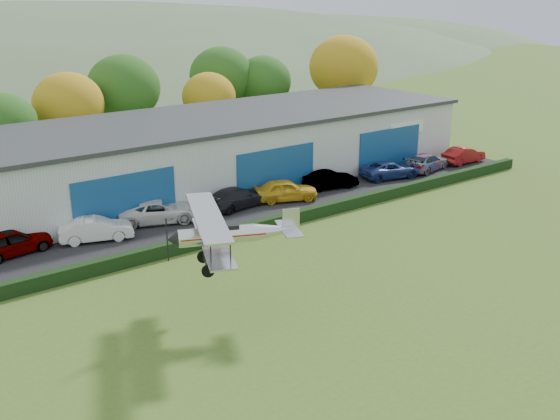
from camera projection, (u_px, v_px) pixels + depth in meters
ground at (474, 331)px, 29.21m from camera, size 300.00×300.00×0.00m
apron at (262, 203)px, 46.84m from camera, size 48.00×9.00×0.05m
hedge at (303, 215)px, 43.08m from camera, size 46.00×0.60×0.80m
hangar at (232, 146)px, 52.42m from camera, size 40.60×12.60×5.30m
tree_belt at (118, 95)px, 58.72m from camera, size 75.70×13.22×10.12m
car_0 at (11, 242)px, 37.29m from camera, size 4.87×2.59×1.58m
car_1 at (96, 229)px, 39.49m from camera, size 4.68×2.82×1.46m
car_2 at (159, 211)px, 42.65m from camera, size 5.91×4.21×1.50m
car_3 at (237, 198)px, 45.49m from camera, size 5.29×2.69×1.47m
car_4 at (285, 190)px, 46.98m from camera, size 5.03×3.50×1.59m
car_5 at (331, 180)px, 49.92m from camera, size 4.51×2.38×1.41m
car_6 at (390, 170)px, 52.75m from camera, size 5.36×3.38×1.38m
car_7 at (427, 162)px, 54.93m from camera, size 5.32×2.98×1.46m
car_8 at (464, 155)px, 57.29m from camera, size 4.42×1.56×1.46m
biplane at (228, 233)px, 29.85m from camera, size 6.35×7.04×2.68m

